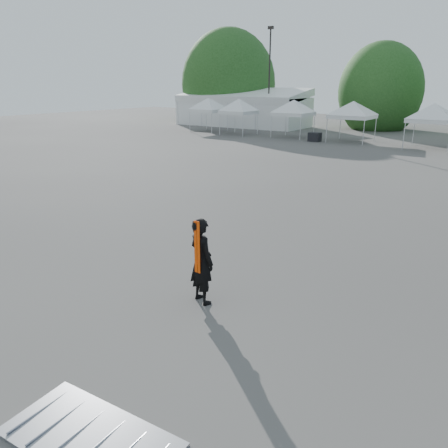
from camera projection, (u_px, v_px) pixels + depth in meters
The scene contains 13 objects.
ground at pixel (226, 271), 11.54m from camera, with size 120.00×120.00×0.00m, color #474442.
marquee at pixel (242, 108), 50.21m from camera, with size 15.00×6.25×4.23m.
light_pole_west at pixel (269, 73), 46.08m from camera, with size 0.60×0.25×10.30m.
tree_far_w at pixel (228, 85), 53.94m from camera, with size 4.80×4.80×7.30m.
tree_mid_w at pixel (380, 91), 45.87m from camera, with size 4.16×4.16×6.33m.
tent_a at pixel (209, 101), 43.92m from camera, with size 4.19×4.19×3.88m.
tent_b at pixel (239, 102), 41.20m from camera, with size 4.01×4.01×3.88m.
tent_c at pixel (294, 103), 38.99m from camera, with size 4.36×4.36×3.88m.
tent_d at pixel (353, 104), 35.98m from camera, with size 4.66×4.66×3.88m.
tent_e at pixel (434, 107), 32.27m from camera, with size 4.65×4.65×3.88m.
man at pixel (202, 261), 9.65m from camera, with size 0.84×0.68×1.98m.
barrier_mid at pixel (90, 438), 6.07m from camera, with size 2.59×1.43×0.08m.
crate_west at pixel (315, 137), 37.01m from camera, with size 0.96×0.75×0.75m, color black.
Camera 1 is at (6.02, -8.72, 4.74)m, focal length 35.00 mm.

